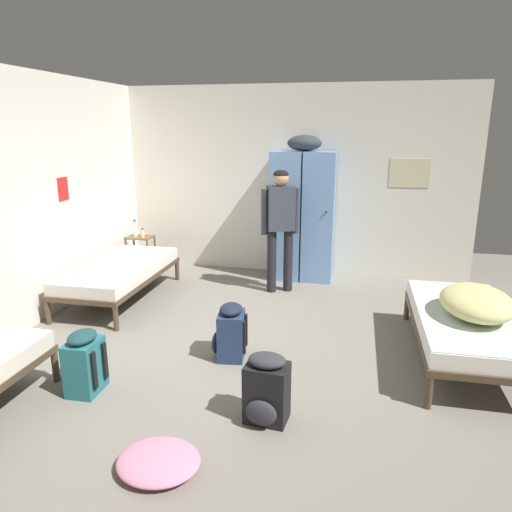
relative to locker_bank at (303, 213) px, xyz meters
The scene contains 14 objects.
ground_plane 2.82m from the locker_bank, 94.09° to the right, with size 9.37×9.37×0.00m, color slate.
room_backdrop 2.04m from the locker_bank, 141.09° to the right, with size 5.22×5.91×2.78m.
locker_bank is the anchor object (origin of this frame).
shelf_unit 2.53m from the locker_bank, behind, with size 0.38×0.30×0.57m.
bed_right 2.96m from the locker_bank, 51.33° to the right, with size 0.90×1.90×0.49m.
bed_left_rear 2.67m from the locker_bank, 147.08° to the right, with size 0.90×1.90×0.49m.
bedding_heap 3.02m from the locker_bank, 51.34° to the right, with size 0.63×0.85×0.27m.
person_traveler 0.70m from the locker_bank, 108.37° to the right, with size 0.49×0.33×1.64m.
water_bottle 2.55m from the locker_bank, behind, with size 0.07×0.07×0.26m.
lotion_bottle 2.41m from the locker_bank, behind, with size 0.05×0.05×0.14m.
backpack_navy 2.79m from the locker_bank, 97.97° to the right, with size 0.36×0.35×0.55m.
backpack_teal 3.86m from the locker_bank, 111.96° to the right, with size 0.34×0.32×0.55m.
backpack_black 3.68m from the locker_bank, 87.47° to the right, with size 0.34×0.36×0.55m.
clothes_pile_pink 4.40m from the locker_bank, 95.75° to the right, with size 0.56×0.49×0.11m.
Camera 1 is at (0.93, -4.06, 2.17)m, focal length 33.01 mm.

